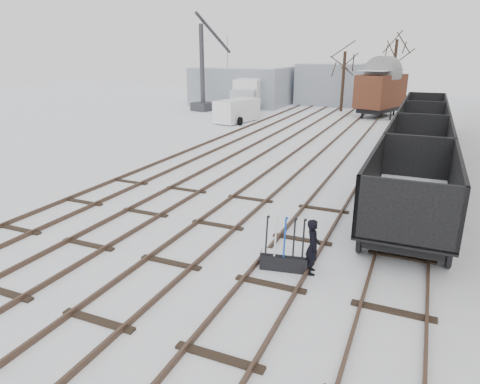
% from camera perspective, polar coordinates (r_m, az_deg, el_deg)
% --- Properties ---
extents(ground, '(120.00, 120.00, 0.00)m').
position_cam_1_polar(ground, '(12.47, -9.21, -9.40)').
color(ground, white).
rests_on(ground, ground).
extents(tracks, '(13.90, 52.00, 0.16)m').
position_cam_1_polar(tracks, '(24.36, 8.22, 4.65)').
color(tracks, black).
rests_on(tracks, ground).
extents(shed_left, '(10.00, 8.00, 4.10)m').
position_cam_1_polar(shed_left, '(49.23, 0.51, 14.00)').
color(shed_left, '#959CA8').
rests_on(shed_left, ground).
extents(shed_right, '(7.00, 6.00, 4.50)m').
position_cam_1_polar(shed_right, '(50.36, 12.14, 13.94)').
color(shed_right, '#959CA8').
rests_on(shed_right, ground).
extents(ground_frame, '(1.35, 0.63, 1.49)m').
position_cam_1_polar(ground_frame, '(11.97, 5.91, -8.96)').
color(ground_frame, black).
rests_on(ground_frame, ground).
extents(worker, '(0.52, 0.65, 1.55)m').
position_cam_1_polar(worker, '(11.66, 9.68, -7.20)').
color(worker, black).
rests_on(worker, ground).
extents(freight_wagon_a, '(2.64, 6.60, 2.69)m').
position_cam_1_polar(freight_wagon_a, '(14.97, 21.67, -1.40)').
color(freight_wagon_a, black).
rests_on(freight_wagon_a, ground).
extents(freight_wagon_b, '(2.64, 6.60, 2.69)m').
position_cam_1_polar(freight_wagon_b, '(21.14, 22.51, 4.01)').
color(freight_wagon_b, black).
rests_on(freight_wagon_b, ground).
extents(freight_wagon_c, '(2.64, 6.60, 2.69)m').
position_cam_1_polar(freight_wagon_c, '(27.42, 22.97, 6.96)').
color(freight_wagon_c, black).
rests_on(freight_wagon_c, ground).
extents(freight_wagon_d, '(2.64, 6.60, 2.69)m').
position_cam_1_polar(freight_wagon_d, '(33.74, 23.26, 8.81)').
color(freight_wagon_d, black).
rests_on(freight_wagon_d, ground).
extents(box_van_wagon, '(4.45, 6.05, 4.14)m').
position_cam_1_polar(box_van_wagon, '(41.50, 18.27, 12.81)').
color(box_van_wagon, black).
rests_on(box_van_wagon, ground).
extents(lorry, '(3.41, 7.22, 3.14)m').
position_cam_1_polar(lorry, '(42.58, 0.91, 12.75)').
color(lorry, black).
rests_on(lorry, ground).
extents(panel_van, '(2.71, 4.59, 1.90)m').
position_cam_1_polar(panel_van, '(36.51, -0.40, 10.82)').
color(panel_van, white).
rests_on(panel_van, ground).
extents(crane, '(2.22, 5.53, 9.28)m').
position_cam_1_polar(crane, '(44.02, -4.87, 13.94)').
color(crane, '#323237').
rests_on(crane, ground).
extents(tree_far_left, '(0.30, 0.30, 5.71)m').
position_cam_1_polar(tree_far_left, '(44.36, 13.57, 14.08)').
color(tree_far_left, black).
rests_on(tree_far_left, ground).
extents(tree_far_right, '(0.30, 0.30, 6.84)m').
position_cam_1_polar(tree_far_right, '(47.34, 19.76, 14.47)').
color(tree_far_right, black).
rests_on(tree_far_right, ground).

